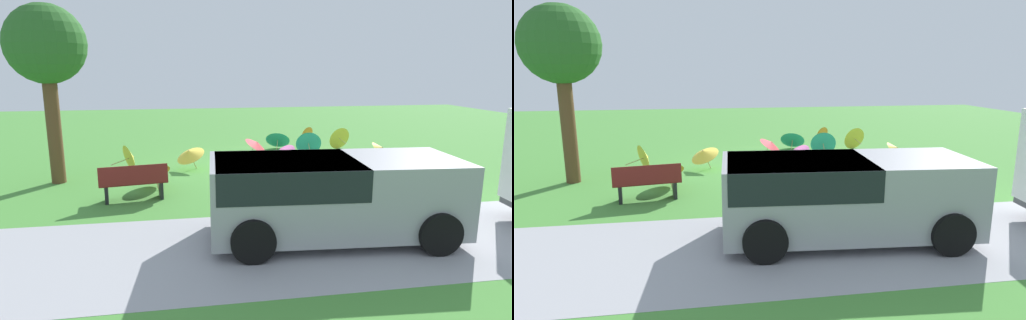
% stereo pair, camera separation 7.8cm
% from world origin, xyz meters
% --- Properties ---
extents(ground, '(40.00, 40.00, 0.00)m').
position_xyz_m(ground, '(0.00, 0.00, 0.00)').
color(ground, '#478C38').
extents(road_strip, '(40.00, 3.54, 0.01)m').
position_xyz_m(road_strip, '(0.00, 6.61, 0.00)').
color(road_strip, '#9E9EA3').
rests_on(road_strip, ground).
extents(van_dark, '(4.71, 2.38, 1.53)m').
position_xyz_m(van_dark, '(-0.30, 6.31, 0.91)').
color(van_dark, '#99999E').
rests_on(van_dark, ground).
extents(park_bench, '(1.65, 0.72, 0.90)m').
position_xyz_m(park_bench, '(3.50, 3.36, 0.47)').
color(park_bench, maroon).
rests_on(park_bench, ground).
extents(shade_tree, '(2.09, 2.09, 4.81)m').
position_xyz_m(shade_tree, '(5.78, 1.26, 3.66)').
color(shade_tree, brown).
rests_on(shade_tree, ground).
extents(parasol_orange_0, '(0.70, 0.68, 0.65)m').
position_xyz_m(parasol_orange_0, '(-2.99, -4.28, 0.33)').
color(parasol_orange_0, tan).
rests_on(parasol_orange_0, ground).
extents(parasol_yellow_0, '(1.26, 1.26, 0.83)m').
position_xyz_m(parasol_yellow_0, '(2.12, 0.37, 0.54)').
color(parasol_yellow_0, tan).
rests_on(parasol_yellow_0, ground).
extents(parasol_red_0, '(1.05, 1.07, 0.76)m').
position_xyz_m(parasol_red_0, '(-0.27, -1.30, 0.48)').
color(parasol_red_0, tan).
rests_on(parasol_red_0, ground).
extents(parasol_yellow_1, '(0.92, 0.92, 0.86)m').
position_xyz_m(parasol_yellow_1, '(3.92, 0.21, 0.43)').
color(parasol_yellow_1, tan).
rests_on(parasol_yellow_1, ground).
extents(parasol_yellow_2, '(0.97, 0.88, 0.91)m').
position_xyz_m(parasol_yellow_2, '(-3.71, -2.30, 0.45)').
color(parasol_yellow_2, tan).
rests_on(parasol_yellow_2, ground).
extents(parasol_orange_1, '(1.09, 1.04, 0.80)m').
position_xyz_m(parasol_orange_1, '(3.11, 2.23, 0.49)').
color(parasol_orange_1, tan).
rests_on(parasol_orange_1, ground).
extents(parasol_yellow_3, '(0.92, 0.95, 0.64)m').
position_xyz_m(parasol_yellow_3, '(-4.63, -0.42, 0.32)').
color(parasol_yellow_3, tan).
rests_on(parasol_yellow_3, ground).
extents(parasol_teal_0, '(1.15, 1.06, 0.82)m').
position_xyz_m(parasol_teal_0, '(-1.35, -2.59, 0.43)').
color(parasol_teal_0, tan).
rests_on(parasol_teal_0, ground).
extents(parasol_blue_0, '(0.79, 0.86, 0.64)m').
position_xyz_m(parasol_blue_0, '(-0.36, 1.55, 0.32)').
color(parasol_blue_0, tan).
rests_on(parasol_blue_0, ground).
extents(parasol_orange_2, '(0.68, 0.73, 0.68)m').
position_xyz_m(parasol_orange_2, '(-1.71, 2.97, 0.44)').
color(parasol_orange_2, tan).
rests_on(parasol_orange_2, ground).
extents(parasol_pink_0, '(0.99, 1.06, 0.76)m').
position_xyz_m(parasol_pink_0, '(-0.88, 0.31, 0.43)').
color(parasol_pink_0, tan).
rests_on(parasol_pink_0, ground).
extents(parasol_teal_2, '(0.99, 0.95, 0.92)m').
position_xyz_m(parasol_teal_2, '(-2.20, -1.28, 0.46)').
color(parasol_teal_2, tan).
rests_on(parasol_teal_2, ground).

